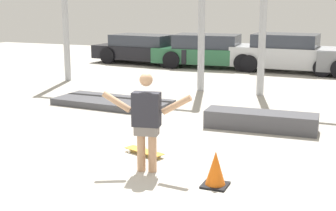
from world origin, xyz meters
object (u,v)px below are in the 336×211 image
at_px(traffic_cone, 216,169).
at_px(skateboarder, 146,119).
at_px(parked_car_silver, 289,53).
at_px(parked_car_black, 145,49).
at_px(manual_pad, 113,102).
at_px(parked_car_green, 210,51).
at_px(skateboard, 144,151).
at_px(grind_box, 261,121).

bearing_deg(traffic_cone, skateboarder, 171.01).
relative_size(skateboarder, parked_car_silver, 0.36).
bearing_deg(parked_car_black, manual_pad, -65.41).
height_order(skateboarder, parked_car_silver, skateboarder).
height_order(parked_car_black, parked_car_green, parked_car_green).
xyz_separation_m(parked_car_black, parked_car_silver, (5.94, -0.04, 0.08)).
distance_m(skateboard, parked_car_black, 12.19).
bearing_deg(skateboarder, grind_box, 60.03).
xyz_separation_m(skateboard, grind_box, (1.51, 2.39, 0.12)).
distance_m(manual_pad, parked_car_green, 7.72).
xyz_separation_m(skateboarder, parked_car_silver, (0.41, 11.68, -0.16)).
xyz_separation_m(manual_pad, parked_car_black, (-2.75, 7.81, 0.52)).
distance_m(grind_box, manual_pad, 4.00).
xyz_separation_m(skateboarder, skateboard, (-0.37, 0.69, -0.78)).
xyz_separation_m(skateboard, parked_car_black, (-5.16, 11.04, 0.54)).
bearing_deg(manual_pad, parked_car_black, 109.39).
bearing_deg(manual_pad, parked_car_green, 88.96).
xyz_separation_m(parked_car_black, parked_car_green, (2.89, -0.11, 0.03)).
bearing_deg(parked_car_silver, skateboard, -92.47).
bearing_deg(skateboard, parked_car_green, 121.30).
relative_size(manual_pad, parked_car_green, 0.64).
distance_m(skateboard, traffic_cone, 1.77).
height_order(grind_box, parked_car_green, parked_car_green).
height_order(manual_pad, parked_car_black, parked_car_black).
xyz_separation_m(skateboarder, parked_car_green, (-2.64, 11.62, -0.20)).
height_order(parked_car_green, parked_car_silver, parked_car_silver).
height_order(parked_car_black, parked_car_silver, parked_car_silver).
bearing_deg(skateboard, traffic_cone, -10.14).
bearing_deg(skateboard, grind_box, 77.36).
bearing_deg(parked_car_silver, traffic_cone, -84.80).
height_order(skateboarder, traffic_cone, skateboarder).
bearing_deg(manual_pad, skateboard, -53.26).
distance_m(manual_pad, parked_car_silver, 8.42).
relative_size(skateboarder, traffic_cone, 2.95).
distance_m(skateboarder, grind_box, 3.35).
xyz_separation_m(skateboarder, manual_pad, (-2.78, 3.91, -0.76)).
height_order(skateboard, traffic_cone, traffic_cone).
bearing_deg(parked_car_silver, parked_car_green, -177.09).
xyz_separation_m(parked_car_green, traffic_cone, (3.80, -11.80, -0.38)).
relative_size(manual_pad, parked_car_black, 0.64).
relative_size(parked_car_black, parked_car_silver, 1.09).
bearing_deg(manual_pad, skateboarder, -54.61).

